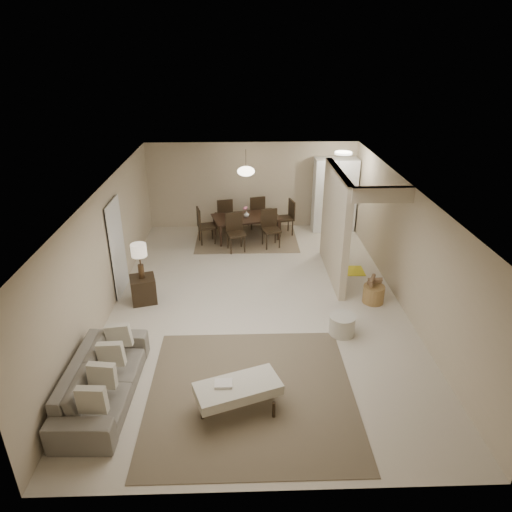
{
  "coord_description": "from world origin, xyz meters",
  "views": [
    {
      "loc": [
        -0.29,
        -8.34,
        4.96
      ],
      "look_at": [
        -0.02,
        0.08,
        1.05
      ],
      "focal_mm": 32.0,
      "sensor_mm": 36.0,
      "label": 1
    }
  ],
  "objects_px": {
    "pantry_cabinet": "(334,195)",
    "round_pouf": "(342,325)",
    "ottoman_bench": "(238,389)",
    "side_table": "(143,289)",
    "sofa": "(103,380)",
    "dining_table": "(247,228)",
    "wicker_basket": "(373,294)"
  },
  "relations": [
    {
      "from": "pantry_cabinet",
      "to": "dining_table",
      "type": "bearing_deg",
      "value": -166.39
    },
    {
      "from": "round_pouf",
      "to": "dining_table",
      "type": "xyz_separation_m",
      "value": [
        -1.73,
        4.74,
        0.13
      ]
    },
    {
      "from": "pantry_cabinet",
      "to": "wicker_basket",
      "type": "relative_size",
      "value": 4.71
    },
    {
      "from": "round_pouf",
      "to": "wicker_basket",
      "type": "relative_size",
      "value": 1.11
    },
    {
      "from": "wicker_basket",
      "to": "dining_table",
      "type": "height_order",
      "value": "dining_table"
    },
    {
      "from": "pantry_cabinet",
      "to": "side_table",
      "type": "xyz_separation_m",
      "value": [
        -4.75,
        -4.0,
        -0.77
      ]
    },
    {
      "from": "sofa",
      "to": "wicker_basket",
      "type": "bearing_deg",
      "value": -59.16
    },
    {
      "from": "pantry_cabinet",
      "to": "sofa",
      "type": "distance_m",
      "value": 8.46
    },
    {
      "from": "round_pouf",
      "to": "dining_table",
      "type": "distance_m",
      "value": 5.04
    },
    {
      "from": "round_pouf",
      "to": "ottoman_bench",
      "type": "bearing_deg",
      "value": -135.93
    },
    {
      "from": "round_pouf",
      "to": "wicker_basket",
      "type": "bearing_deg",
      "value": 51.79
    },
    {
      "from": "pantry_cabinet",
      "to": "wicker_basket",
      "type": "xyz_separation_m",
      "value": [
        0.1,
        -4.2,
        -0.86
      ]
    },
    {
      "from": "sofa",
      "to": "ottoman_bench",
      "type": "height_order",
      "value": "sofa"
    },
    {
      "from": "wicker_basket",
      "to": "sofa",
      "type": "bearing_deg",
      "value": -150.94
    },
    {
      "from": "ottoman_bench",
      "to": "dining_table",
      "type": "height_order",
      "value": "dining_table"
    },
    {
      "from": "side_table",
      "to": "dining_table",
      "type": "height_order",
      "value": "dining_table"
    },
    {
      "from": "ottoman_bench",
      "to": "side_table",
      "type": "relative_size",
      "value": 2.46
    },
    {
      "from": "pantry_cabinet",
      "to": "ottoman_bench",
      "type": "height_order",
      "value": "pantry_cabinet"
    },
    {
      "from": "sofa",
      "to": "dining_table",
      "type": "height_order",
      "value": "sofa"
    },
    {
      "from": "pantry_cabinet",
      "to": "ottoman_bench",
      "type": "xyz_separation_m",
      "value": [
        -2.74,
        -7.23,
        -0.69
      ]
    },
    {
      "from": "round_pouf",
      "to": "sofa",
      "type": "bearing_deg",
      "value": -158.46
    },
    {
      "from": "pantry_cabinet",
      "to": "dining_table",
      "type": "relative_size",
      "value": 1.16
    },
    {
      "from": "sofa",
      "to": "round_pouf",
      "type": "height_order",
      "value": "sofa"
    },
    {
      "from": "ottoman_bench",
      "to": "side_table",
      "type": "bearing_deg",
      "value": 102.07
    },
    {
      "from": "pantry_cabinet",
      "to": "round_pouf",
      "type": "height_order",
      "value": "pantry_cabinet"
    },
    {
      "from": "ottoman_bench",
      "to": "round_pouf",
      "type": "distance_m",
      "value": 2.71
    },
    {
      "from": "dining_table",
      "to": "side_table",
      "type": "bearing_deg",
      "value": -137.37
    },
    {
      "from": "ottoman_bench",
      "to": "pantry_cabinet",
      "type": "bearing_deg",
      "value": 49.36
    },
    {
      "from": "side_table",
      "to": "wicker_basket",
      "type": "height_order",
      "value": "side_table"
    },
    {
      "from": "side_table",
      "to": "dining_table",
      "type": "distance_m",
      "value": 4.05
    },
    {
      "from": "ottoman_bench",
      "to": "side_table",
      "type": "xyz_separation_m",
      "value": [
        -2.01,
        3.22,
        -0.08
      ]
    },
    {
      "from": "sofa",
      "to": "pantry_cabinet",
      "type": "bearing_deg",
      "value": -32.94
    }
  ]
}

